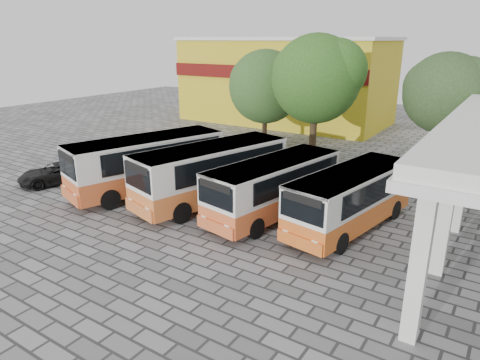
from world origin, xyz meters
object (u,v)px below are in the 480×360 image
Objects in this scene: bus_centre_left at (212,170)px; bus_centre_right at (274,185)px; bus_far_left at (147,161)px; bus_far_right at (351,196)px; parked_car at (58,173)px.

bus_centre_left is 1.12× the size of bus_centre_right.
bus_far_left is 4.00m from bus_centre_left.
bus_centre_left is (3.96, 0.59, -0.03)m from bus_far_left.
bus_far_left is at bearing -162.22° from bus_far_right.
parked_car is at bearing -144.22° from bus_far_left.
bus_centre_right is at bearing 18.54° from bus_centre_left.
bus_far_right is 1.79× the size of parked_car.
bus_far_right is at bearing 24.98° from bus_far_left.
bus_centre_right is 1.83× the size of parked_car.
bus_far_right is (11.01, 1.39, -0.23)m from bus_far_left.
parked_car is (-5.60, -1.82, -1.17)m from bus_far_left.
bus_centre_right is at bearing 36.34° from parked_car.
bus_far_left reaches higher than bus_centre_right.
bus_far_left is 2.08× the size of parked_car.
parked_car is (-9.56, -2.41, -1.14)m from bus_centre_left.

